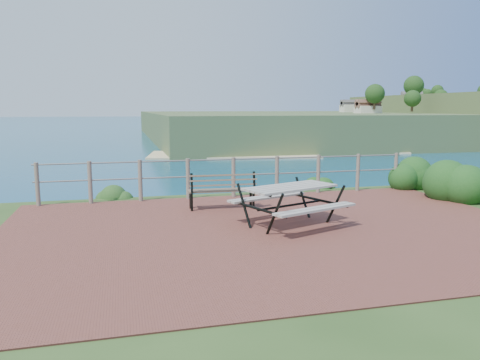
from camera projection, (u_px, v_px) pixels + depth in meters
The scene contains 10 objects.
ground at pixel (276, 231), 8.63m from camera, with size 10.00×7.00×0.12m, color brown.
ocean at pixel (127, 113), 200.21m from camera, with size 1200.00×1200.00×0.00m, color #136575.
safety_railing at pixel (233, 175), 11.75m from camera, with size 9.40×0.10×1.00m.
distant_bay at pixel (466, 115), 244.99m from camera, with size 290.00×232.36×24.00m.
picnic_table at pixel (290, 201), 8.88m from camera, with size 1.94×1.47×0.76m.
park_bench at pixel (222, 185), 10.37m from camera, with size 1.50×0.44×0.84m.
shrub_right_front at pixel (459, 200), 11.50m from camera, with size 1.29×1.29×1.83m, color #144317.
shrub_right_edge at pixel (403, 188), 13.28m from camera, with size 1.03×1.03×1.48m, color #144317.
shrub_lip_west at pixel (114, 197), 11.90m from camera, with size 0.74×0.74×0.47m, color #1E4A1B.
shrub_lip_east at pixel (315, 187), 13.39m from camera, with size 0.69×0.69×0.40m, color #144317.
Camera 1 is at (-2.70, -7.97, 2.24)m, focal length 35.00 mm.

